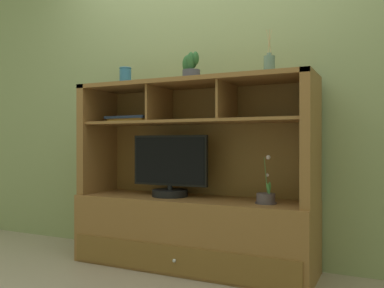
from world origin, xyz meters
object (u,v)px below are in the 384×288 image
at_px(tv_monitor, 170,171).
at_px(potted_succulent, 191,67).
at_px(potted_orchid, 266,198).
at_px(diffuser_bottle, 269,65).
at_px(ceramic_vase, 125,76).
at_px(media_console, 193,210).
at_px(magazine_stack_left, 132,119).

bearing_deg(tv_monitor, potted_succulent, -0.37).
xyz_separation_m(tv_monitor, potted_orchid, (0.71, -0.04, -0.15)).
bearing_deg(tv_monitor, diffuser_bottle, 1.47).
height_order(tv_monitor, ceramic_vase, ceramic_vase).
xyz_separation_m(media_console, potted_succulent, (-0.00, -0.02, 0.99)).
xyz_separation_m(tv_monitor, potted_succulent, (0.17, -0.00, 0.72)).
relative_size(diffuser_bottle, potted_succulent, 1.48).
distance_m(media_console, ceramic_vase, 1.11).
relative_size(magazine_stack_left, ceramic_vase, 2.80).
bearing_deg(media_console, diffuser_bottle, -0.12).
bearing_deg(potted_succulent, ceramic_vase, -179.30).
bearing_deg(media_console, ceramic_vase, -177.14).
xyz_separation_m(media_console, tv_monitor, (-0.17, -0.02, 0.27)).
bearing_deg(magazine_stack_left, tv_monitor, -7.80).
relative_size(tv_monitor, potted_orchid, 1.90).
height_order(potted_orchid, ceramic_vase, ceramic_vase).
xyz_separation_m(tv_monitor, magazine_stack_left, (-0.36, 0.05, 0.38)).
bearing_deg(potted_succulent, media_console, 82.12).
bearing_deg(magazine_stack_left, potted_succulent, -5.44).
bearing_deg(potted_orchid, magazine_stack_left, 175.37).
bearing_deg(potted_orchid, ceramic_vase, 178.42).
relative_size(media_console, potted_orchid, 5.49).
bearing_deg(potted_orchid, diffuser_bottle, 83.98).
relative_size(tv_monitor, magazine_stack_left, 1.54).
height_order(diffuser_bottle, potted_succulent, diffuser_bottle).
height_order(magazine_stack_left, potted_succulent, potted_succulent).
relative_size(potted_orchid, diffuser_bottle, 1.03).
xyz_separation_m(potted_succulent, ceramic_vase, (-0.54, -0.01, -0.03)).
relative_size(tv_monitor, diffuser_bottle, 1.96).
bearing_deg(magazine_stack_left, media_console, -3.17).
height_order(magazine_stack_left, diffuser_bottle, diffuser_bottle).
bearing_deg(ceramic_vase, tv_monitor, 1.18).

